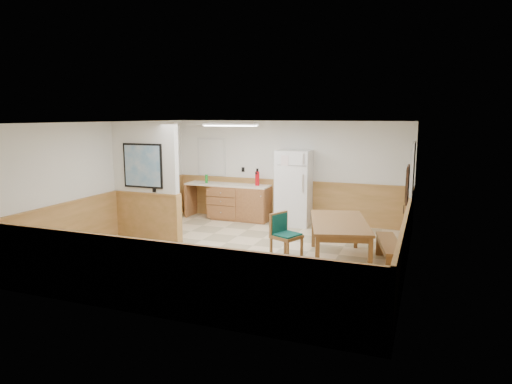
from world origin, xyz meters
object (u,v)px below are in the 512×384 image
at_px(dining_table, 339,226).
at_px(dining_bench, 389,248).
at_px(soap_bottle, 206,179).
at_px(dining_chair, 283,232).
at_px(refrigerator, 294,188).
at_px(fire_extinguisher, 257,178).

bearing_deg(dining_table, dining_bench, -15.29).
bearing_deg(soap_bottle, dining_chair, -42.02).
bearing_deg(dining_table, refrigerator, 106.90).
height_order(dining_bench, soap_bottle, soap_bottle).
xyz_separation_m(dining_bench, soap_bottle, (-4.79, 2.45, 0.67)).
bearing_deg(fire_extinguisher, refrigerator, -17.49).
bearing_deg(dining_chair, dining_table, 32.31).
relative_size(refrigerator, dining_chair, 2.13).
xyz_separation_m(dining_table, dining_bench, (0.89, 0.00, -0.32)).
distance_m(dining_table, dining_chair, 1.04).
bearing_deg(dining_bench, fire_extinguisher, 131.15).
xyz_separation_m(dining_table, soap_bottle, (-3.90, 2.45, 0.35)).
distance_m(fire_extinguisher, soap_bottle, 1.38).
bearing_deg(fire_extinguisher, dining_chair, -73.12).
bearing_deg(dining_bench, dining_table, 167.86).
bearing_deg(dining_table, dining_chair, 172.92).
distance_m(refrigerator, soap_bottle, 2.35).
bearing_deg(refrigerator, dining_bench, -46.78).
bearing_deg(soap_bottle, fire_extinguisher, 2.98).
xyz_separation_m(dining_table, fire_extinguisher, (-2.53, 2.52, 0.43)).
relative_size(refrigerator, dining_bench, 1.22).
height_order(refrigerator, dining_chair, refrigerator).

